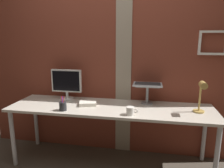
% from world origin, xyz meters
% --- Properties ---
extents(ground_plane, '(6.00, 6.00, 0.00)m').
position_xyz_m(ground_plane, '(0.00, 0.00, 0.00)').
color(ground_plane, '#4C4238').
extents(brick_wall_back, '(3.50, 0.16, 2.39)m').
position_xyz_m(brick_wall_back, '(0.00, 0.35, 1.20)').
color(brick_wall_back, brown).
rests_on(brick_wall_back, ground_plane).
extents(desk, '(2.38, 0.64, 0.73)m').
position_xyz_m(desk, '(0.03, -0.03, 0.66)').
color(desk, beige).
rests_on(desk, ground_plane).
extents(monitor, '(0.40, 0.18, 0.39)m').
position_xyz_m(monitor, '(-0.58, 0.17, 0.95)').
color(monitor, silver).
rests_on(monitor, desk).
extents(laptop_stand, '(0.28, 0.22, 0.23)m').
position_xyz_m(laptop_stand, '(0.45, 0.17, 0.88)').
color(laptop_stand, gray).
rests_on(laptop_stand, desk).
extents(laptop, '(0.35, 0.28, 0.22)m').
position_xyz_m(laptop, '(0.45, 0.24, 1.01)').
color(laptop, '#ADB2B7').
rests_on(laptop, laptop_stand).
extents(desk_lamp, '(0.12, 0.20, 0.36)m').
position_xyz_m(desk_lamp, '(1.01, -0.08, 0.95)').
color(desk_lamp, tan).
rests_on(desk_lamp, desk).
extents(pen_cup, '(0.08, 0.08, 0.17)m').
position_xyz_m(pen_cup, '(-0.46, -0.25, 0.78)').
color(pen_cup, '#262628').
rests_on(pen_cup, desk).
extents(coffee_mug, '(0.12, 0.08, 0.09)m').
position_xyz_m(coffee_mug, '(0.29, -0.25, 0.77)').
color(coffee_mug, silver).
rests_on(coffee_mug, desk).
extents(paper_clutter_stack, '(0.23, 0.19, 0.04)m').
position_xyz_m(paper_clutter_stack, '(-0.24, -0.03, 0.75)').
color(paper_clutter_stack, silver).
rests_on(paper_clutter_stack, desk).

